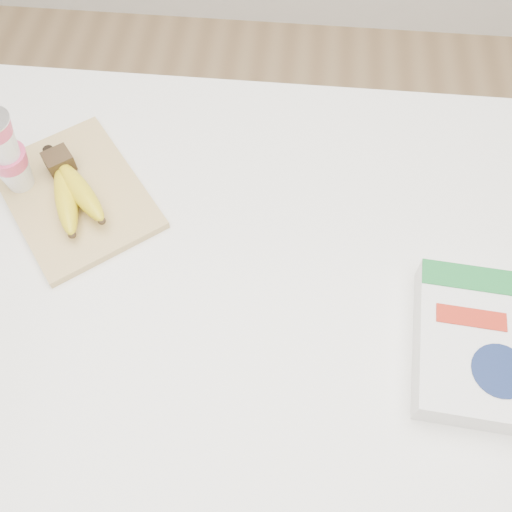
% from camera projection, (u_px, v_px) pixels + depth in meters
% --- Properties ---
extents(room, '(4.00, 4.00, 4.00)m').
position_uv_depth(room, '(194.00, 119.00, 0.70)').
color(room, tan).
rests_on(room, ground).
extents(table, '(1.35, 0.90, 1.01)m').
position_uv_depth(table, '(225.00, 362.00, 1.43)').
color(table, white).
rests_on(table, ground).
extents(cutting_board, '(0.37, 0.38, 0.02)m').
position_uv_depth(cutting_board, '(75.00, 195.00, 1.06)').
color(cutting_board, tan).
rests_on(cutting_board, table).
extents(bananas, '(0.16, 0.20, 0.06)m').
position_uv_depth(bananas, '(71.00, 191.00, 1.02)').
color(bananas, '#382816').
rests_on(bananas, cutting_board).
extents(yogurt_stack, '(0.07, 0.07, 0.17)m').
position_uv_depth(yogurt_stack, '(4.00, 152.00, 0.98)').
color(yogurt_stack, white).
rests_on(yogurt_stack, cutting_board).
extents(cereal_box, '(0.19, 0.26, 0.06)m').
position_uv_depth(cereal_box, '(472.00, 343.00, 0.88)').
color(cereal_box, white).
rests_on(cereal_box, table).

